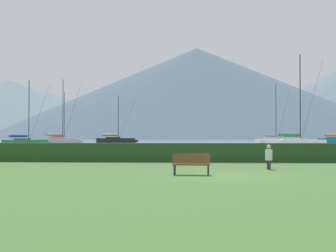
# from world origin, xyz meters

# --- Properties ---
(ground_plane) EXTENTS (1000.00, 1000.00, 0.00)m
(ground_plane) POSITION_xyz_m (0.00, 0.00, 0.00)
(ground_plane) COLOR #3D602D
(harbor_water) EXTENTS (320.00, 246.00, 0.00)m
(harbor_water) POSITION_xyz_m (0.00, 137.00, 0.00)
(harbor_water) COLOR #8499A8
(harbor_water) RESTS_ON ground_plane
(hedge_line) EXTENTS (80.00, 1.20, 1.22)m
(hedge_line) POSITION_xyz_m (0.00, 11.00, 0.61)
(hedge_line) COLOR #284C23
(hedge_line) RESTS_ON ground_plane
(sailboat_slip_1) EXTENTS (8.07, 4.01, 12.14)m
(sailboat_slip_1) POSITION_xyz_m (14.58, 76.79, 0.68)
(sailboat_slip_1) COLOR white
(sailboat_slip_1) RESTS_ON harbor_water
(sailboat_slip_2) EXTENTS (8.01, 4.53, 10.34)m
(sailboat_slip_2) POSITION_xyz_m (-27.58, 53.02, 0.66)
(sailboat_slip_2) COLOR #236B38
(sailboat_slip_2) RESTS_ON harbor_water
(sailboat_slip_4) EXTENTS (8.65, 4.60, 10.91)m
(sailboat_slip_4) POSITION_xyz_m (29.85, 87.56, 0.71)
(sailboat_slip_4) COLOR #19707A
(sailboat_slip_4) RESTS_ON harbor_water
(sailboat_slip_5) EXTENTS (9.04, 4.48, 9.83)m
(sailboat_slip_5) POSITION_xyz_m (-17.37, 77.00, 0.73)
(sailboat_slip_5) COLOR black
(sailboat_slip_5) RESTS_ON harbor_water
(sailboat_slip_6) EXTENTS (7.88, 4.61, 11.66)m
(sailboat_slip_6) POSITION_xyz_m (-31.55, 87.97, 0.67)
(sailboat_slip_6) COLOR gold
(sailboat_slip_6) RESTS_ON harbor_water
(sailboat_slip_7) EXTENTS (9.10, 3.99, 13.08)m
(sailboat_slip_7) POSITION_xyz_m (-28.33, 74.96, 0.76)
(sailboat_slip_7) COLOR #9E9EA3
(sailboat_slip_7) RESTS_ON harbor_water
(sailboat_slip_9) EXTENTS (8.58, 5.04, 12.21)m
(sailboat_slip_9) POSITION_xyz_m (11.89, 42.25, 0.72)
(sailboat_slip_9) COLOR white
(sailboat_slip_9) RESTS_ON harbor_water
(park_bench_near_path) EXTENTS (1.64, 0.53, 0.95)m
(park_bench_near_path) POSITION_xyz_m (-1.44, 0.41, 0.53)
(park_bench_near_path) COLOR brown
(park_bench_near_path) RESTS_ON ground_plane
(person_seated_viewer) EXTENTS (0.36, 0.56, 1.25)m
(person_seated_viewer) POSITION_xyz_m (2.48, 4.26, 0.69)
(person_seated_viewer) COLOR #2D3347
(person_seated_viewer) RESTS_ON ground_plane
(distant_hill_west_ridge) EXTENTS (269.40, 269.40, 60.04)m
(distant_hill_west_ridge) POSITION_xyz_m (0.22, 298.72, 30.02)
(distant_hill_west_ridge) COLOR #425666
(distant_hill_west_ridge) RESTS_ON ground_plane
(distant_hill_far_shoulder) EXTENTS (321.89, 321.89, 51.51)m
(distant_hill_far_shoulder) POSITION_xyz_m (-166.21, 401.91, 25.75)
(distant_hill_far_shoulder) COLOR slate
(distant_hill_far_shoulder) RESTS_ON ground_plane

